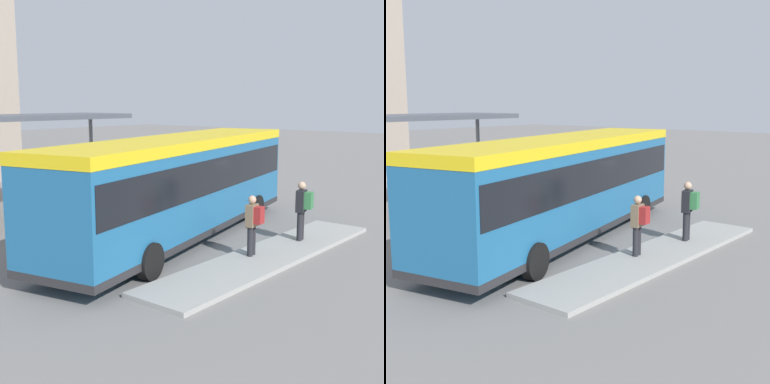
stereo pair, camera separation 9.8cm
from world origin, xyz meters
The scene contains 9 objects.
ground_plane centered at (0.00, 0.00, 0.00)m, with size 120.00×120.00×0.00m, color slate.
curb_island centered at (0.07, -3.19, 0.06)m, with size 9.39×1.80×0.12m.
city_bus centered at (0.01, 0.00, 1.87)m, with size 12.12×4.93×3.20m.
pedestrian_waiting centered at (1.98, -3.17, 1.15)m, with size 0.48×0.52×1.79m.
pedestrian_companion centered at (-0.36, -2.93, 1.07)m, with size 0.43×0.47×1.66m.
bicycle_orange centered at (9.47, 3.31, 0.39)m, with size 0.48×1.81×0.78m.
bicycle_yellow centered at (9.25, 4.14, 0.38)m, with size 0.48×1.78×0.77m.
bicycle_blue centered at (9.45, 4.97, 0.33)m, with size 0.48×1.53×0.66m.
bicycle_white centered at (9.44, 5.79, 0.36)m, with size 0.48×1.66×0.72m.
Camera 2 is at (-12.22, -10.70, 4.28)m, focal length 50.00 mm.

